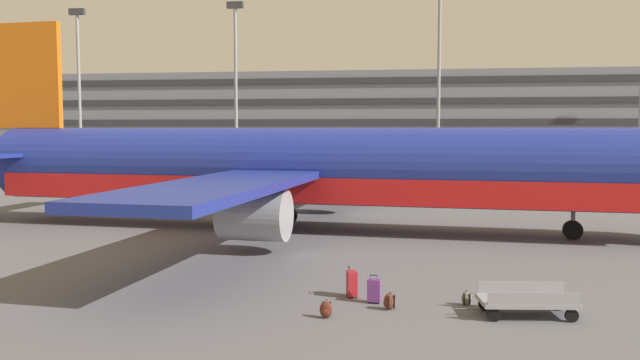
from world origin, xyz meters
name	(u,v)px	position (x,y,z in m)	size (l,w,h in m)	color
ground_plane	(257,233)	(0.00, 0.00, 0.00)	(600.00, 600.00, 0.00)	#5B5B60
terminal_structure	(351,123)	(0.00, 53.35, 6.13)	(176.93, 17.34, 12.26)	slate
airliner	(298,170)	(1.83, 1.45, 3.11)	(41.01, 33.14, 11.23)	navy
light_mast_left	(79,78)	(-29.87, 37.70, 11.10)	(1.80, 0.50, 18.91)	gray
light_mast_center_left	(236,75)	(-11.41, 37.70, 11.23)	(1.80, 0.50, 19.17)	gray
light_mast_center_right	(439,68)	(10.66, 37.70, 11.70)	(1.80, 0.50, 20.07)	gray
suitcase_upright	(352,283)	(5.80, -11.59, 0.43)	(0.39, 0.51, 0.96)	#B21E23
suitcase_large	(374,290)	(6.53, -12.16, 0.38)	(0.42, 0.32, 0.87)	#72388C
backpack_silver	(466,298)	(9.25, -12.02, 0.20)	(0.32, 0.25, 0.46)	gray
backpack_navy	(389,302)	(6.99, -12.81, 0.23)	(0.44, 0.41, 0.53)	#592619
backpack_small	(326,310)	(5.30, -13.90, 0.23)	(0.37, 0.25, 0.53)	#592619
baggage_cart	(527,301)	(10.81, -12.91, 0.43)	(3.35, 1.58, 0.82)	gray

